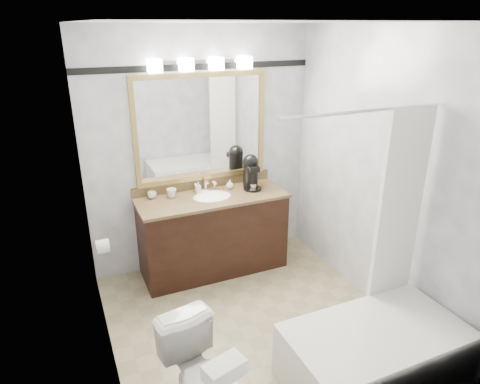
{
  "coord_description": "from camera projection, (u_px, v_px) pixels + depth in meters",
  "views": [
    {
      "loc": [
        -1.37,
        -2.79,
        2.49
      ],
      "look_at": [
        0.02,
        0.35,
        1.13
      ],
      "focal_mm": 32.0,
      "sensor_mm": 36.0,
      "label": 1
    }
  ],
  "objects": [
    {
      "name": "room",
      "position": [
        256.0,
        194.0,
        3.34
      ],
      "size": [
        2.42,
        2.62,
        2.52
      ],
      "color": "gray",
      "rests_on": "ground"
    },
    {
      "name": "vanity",
      "position": [
        213.0,
        232.0,
        4.5
      ],
      "size": [
        1.53,
        0.58,
        0.97
      ],
      "color": "black",
      "rests_on": "ground"
    },
    {
      "name": "mirror",
      "position": [
        201.0,
        128.0,
        4.34
      ],
      "size": [
        1.4,
        0.04,
        1.1
      ],
      "color": "tan",
      "rests_on": "room"
    },
    {
      "name": "vanity_light_bar",
      "position": [
        201.0,
        64.0,
        4.06
      ],
      "size": [
        1.02,
        0.14,
        0.12
      ],
      "color": "silver",
      "rests_on": "room"
    },
    {
      "name": "accent_stripe",
      "position": [
        199.0,
        67.0,
        4.13
      ],
      "size": [
        2.4,
        0.01,
        0.06
      ],
      "primitive_type": "cube",
      "color": "black",
      "rests_on": "room"
    },
    {
      "name": "bathtub",
      "position": [
        375.0,
        346.0,
        3.14
      ],
      "size": [
        1.3,
        0.75,
        1.96
      ],
      "color": "white",
      "rests_on": "ground"
    },
    {
      "name": "tp_roll",
      "position": [
        103.0,
        246.0,
        3.68
      ],
      "size": [
        0.11,
        0.12,
        0.12
      ],
      "primitive_type": "cylinder",
      "rotation": [
        0.0,
        1.57,
        0.0
      ],
      "color": "white",
      "rests_on": "room"
    },
    {
      "name": "toilet",
      "position": [
        205.0,
        381.0,
        2.74
      ],
      "size": [
        0.51,
        0.75,
        0.71
      ],
      "primitive_type": "imported",
      "rotation": [
        0.0,
        0.0,
        0.18
      ],
      "color": "white",
      "rests_on": "ground"
    },
    {
      "name": "tissue_box",
      "position": [
        225.0,
        370.0,
        2.3
      ],
      "size": [
        0.26,
        0.18,
        0.09
      ],
      "primitive_type": "cube",
      "rotation": [
        0.0,
        0.0,
        0.26
      ],
      "color": "white",
      "rests_on": "toilet"
    },
    {
      "name": "coffee_maker",
      "position": [
        251.0,
        171.0,
        4.51
      ],
      "size": [
        0.19,
        0.24,
        0.37
      ],
      "rotation": [
        0.0,
        0.0,
        -0.08
      ],
      "color": "black",
      "rests_on": "vanity"
    },
    {
      "name": "cup_left",
      "position": [
        152.0,
        195.0,
        4.29
      ],
      "size": [
        0.1,
        0.1,
        0.07
      ],
      "primitive_type": "imported",
      "rotation": [
        0.0,
        0.0,
        0.15
      ],
      "color": "white",
      "rests_on": "vanity"
    },
    {
      "name": "cup_right",
      "position": [
        172.0,
        193.0,
        4.32
      ],
      "size": [
        0.11,
        0.11,
        0.09
      ],
      "primitive_type": "imported",
      "rotation": [
        0.0,
        0.0,
        0.12
      ],
      "color": "white",
      "rests_on": "vanity"
    },
    {
      "name": "soap_bottle_a",
      "position": [
        198.0,
        187.0,
        4.43
      ],
      "size": [
        0.05,
        0.05,
        0.11
      ],
      "primitive_type": "imported",
      "rotation": [
        0.0,
        0.0,
        -0.01
      ],
      "color": "white",
      "rests_on": "vanity"
    },
    {
      "name": "soap_bottle_b",
      "position": [
        230.0,
        184.0,
        4.54
      ],
      "size": [
        0.08,
        0.08,
        0.1
      ],
      "primitive_type": "imported",
      "rotation": [
        0.0,
        0.0,
        -0.11
      ],
      "color": "white",
      "rests_on": "vanity"
    },
    {
      "name": "soap_bar",
      "position": [
        205.0,
        192.0,
        4.44
      ],
      "size": [
        0.09,
        0.07,
        0.02
      ],
      "primitive_type": "cube",
      "rotation": [
        0.0,
        0.0,
        -0.38
      ],
      "color": "#EBE6C2",
      "rests_on": "vanity"
    }
  ]
}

